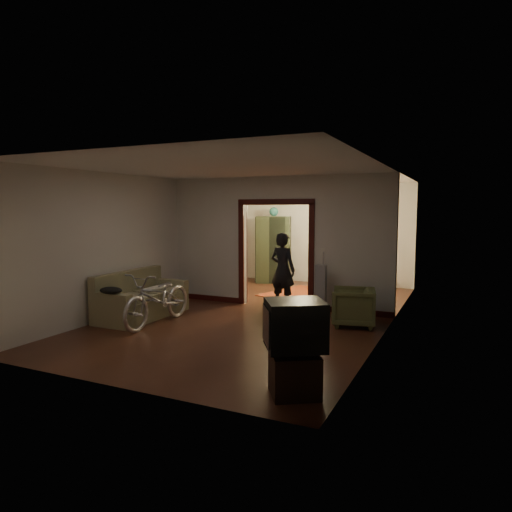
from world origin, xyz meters
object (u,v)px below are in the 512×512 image
Objects in this scene: armchair at (353,307)px; person at (283,270)px; sofa at (142,294)px; locker at (274,250)px; desk at (355,274)px; bicycle at (158,298)px.

armchair is 0.47× the size of person.
locker reaches higher than sofa.
sofa reaches higher than desk.
sofa is 2.55× the size of armchair.
bicycle is at bearing -78.87° from armchair.
sofa is 5.95m from desk.
person is at bearing -130.99° from armchair.
sofa is 2.97m from person.
armchair is 0.40× the size of locker.
sofa is 0.73m from bicycle.
sofa is at bearing 54.42° from person.
bicycle reaches higher than sofa.
person reaches higher than bicycle.
armchair is at bearing 22.72° from bicycle.
locker reaches higher than bicycle.
person is 1.61× the size of desk.
bicycle is 2.46× the size of armchair.
sofa is 5.03m from locker.
armchair is at bearing 162.30° from person.
armchair is (3.26, 1.40, -0.15)m from bicycle.
desk reaches higher than armchair.
bicycle is 2.82m from person.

